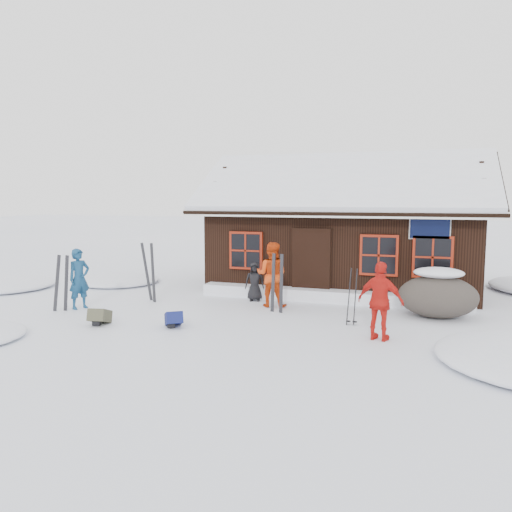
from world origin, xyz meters
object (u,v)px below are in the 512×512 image
(boulder, at_px, (438,295))
(backpack_blue, at_px, (174,321))
(skier_crouched, at_px, (255,281))
(backpack_olive, at_px, (100,319))
(ski_pair_left, at_px, (62,284))
(ski_poles, at_px, (352,298))
(skier_teal, at_px, (79,279))
(skier_orange_right, at_px, (381,301))
(skier_orange_left, at_px, (272,275))

(boulder, distance_m, backpack_blue, 6.41)
(skier_crouched, relative_size, backpack_olive, 2.15)
(ski_pair_left, relative_size, ski_poles, 1.11)
(skier_teal, bearing_deg, boulder, -54.51)
(skier_orange_right, bearing_deg, boulder, -100.31)
(skier_teal, relative_size, skier_orange_left, 0.91)
(ski_poles, bearing_deg, ski_pair_left, -172.64)
(skier_orange_left, xyz_separation_m, boulder, (4.22, 0.09, -0.31))
(skier_crouched, xyz_separation_m, boulder, (4.90, -0.47, 0.00))
(skier_crouched, bearing_deg, skier_orange_right, -53.68)
(skier_teal, distance_m, skier_orange_right, 7.82)
(boulder, bearing_deg, ski_poles, -143.55)
(boulder, bearing_deg, skier_orange_left, -178.75)
(ski_pair_left, bearing_deg, skier_teal, 42.88)
(boulder, relative_size, ski_pair_left, 1.25)
(skier_orange_left, relative_size, skier_crouched, 1.57)
(skier_orange_right, relative_size, boulder, 0.86)
(ski_poles, bearing_deg, skier_crouched, 148.10)
(skier_teal, xyz_separation_m, skier_orange_right, (7.80, -0.51, 0.02))
(backpack_blue, bearing_deg, backpack_olive, 157.25)
(skier_crouched, bearing_deg, backpack_olive, -139.59)
(skier_teal, height_order, ski_poles, skier_teal)
(ski_poles, bearing_deg, skier_orange_left, 150.72)
(backpack_blue, bearing_deg, ski_pair_left, 136.48)
(skier_crouched, xyz_separation_m, backpack_blue, (-0.81, -3.35, -0.42))
(skier_orange_right, distance_m, ski_pair_left, 8.06)
(ski_pair_left, bearing_deg, skier_orange_right, -14.91)
(skier_orange_right, bearing_deg, backpack_blue, 20.22)
(skier_orange_left, bearing_deg, skier_crouched, -41.57)
(ski_poles, bearing_deg, skier_orange_right, -55.93)
(boulder, xyz_separation_m, backpack_blue, (-5.71, -2.88, -0.43))
(boulder, xyz_separation_m, backpack_olive, (-7.43, -3.25, -0.42))
(skier_teal, height_order, backpack_blue, skier_teal)
(skier_orange_right, xyz_separation_m, backpack_olive, (-6.25, -0.78, -0.68))
(skier_orange_left, distance_m, ski_pair_left, 5.49)
(skier_orange_right, height_order, ski_poles, skier_orange_right)
(skier_orange_right, bearing_deg, skier_crouched, -23.17)
(skier_orange_left, bearing_deg, ski_poles, 149.00)
(skier_teal, xyz_separation_m, ski_pair_left, (-0.25, -0.39, -0.09))
(skier_crouched, distance_m, boulder, 4.92)
(skier_orange_left, height_order, boulder, skier_orange_left)
(backpack_olive, bearing_deg, skier_orange_left, 32.46)
(backpack_blue, bearing_deg, skier_crouched, 41.51)
(ski_pair_left, bearing_deg, skier_orange_left, 10.22)
(boulder, bearing_deg, skier_crouched, 174.49)
(ski_poles, xyz_separation_m, backpack_blue, (-3.81, -1.48, -0.51))
(boulder, distance_m, ski_poles, 2.36)
(skier_teal, bearing_deg, ski_poles, -62.30)
(skier_crouched, height_order, ski_poles, ski_poles)
(skier_orange_left, height_order, ski_poles, skier_orange_left)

